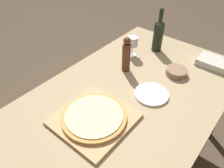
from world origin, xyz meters
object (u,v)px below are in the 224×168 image
object	(u,v)px
pizza	(94,116)
wine_glass	(133,42)
wine_bottle	(158,35)
small_bowl	(177,72)
pepper_mill	(126,55)

from	to	relation	value
pizza	wine_glass	xyz separation A→B (m)	(-0.21, 0.64, 0.08)
wine_bottle	small_bowl	bearing A→B (deg)	-35.26
wine_bottle	pizza	bearing A→B (deg)	-82.12
pepper_mill	wine_glass	world-z (taller)	pepper_mill
wine_bottle	wine_glass	bearing A→B (deg)	-120.10
wine_bottle	small_bowl	size ratio (longest dim) A/B	2.34
wine_glass	wine_bottle	bearing A→B (deg)	59.90
pizza	wine_glass	world-z (taller)	wine_glass
pizza	small_bowl	xyz separation A→B (m)	(0.15, 0.63, -0.01)
pepper_mill	small_bowl	xyz separation A→B (m)	(0.29, 0.17, -0.10)
small_bowl	pizza	bearing A→B (deg)	-103.15
wine_bottle	small_bowl	world-z (taller)	wine_bottle
pepper_mill	pizza	bearing A→B (deg)	-73.14
wine_bottle	wine_glass	xyz separation A→B (m)	(-0.10, -0.18, -0.02)
pepper_mill	small_bowl	distance (m)	0.35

